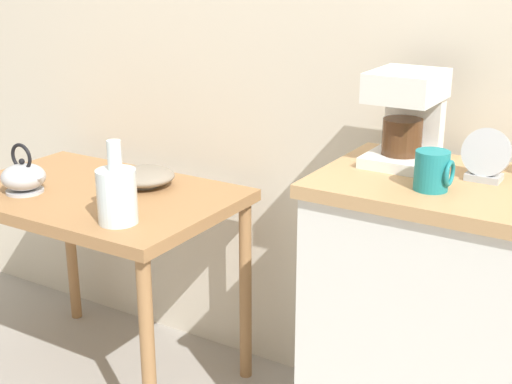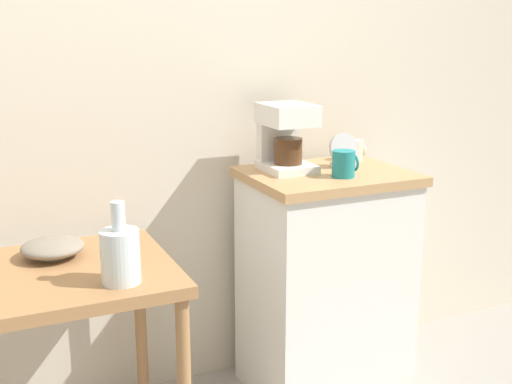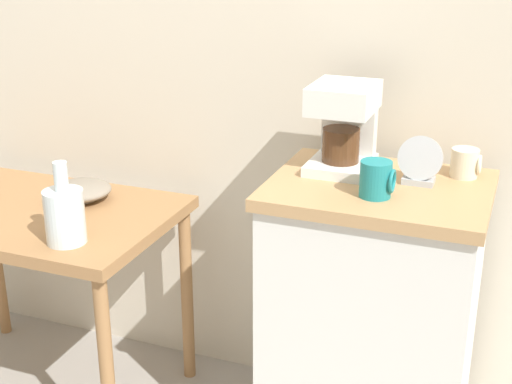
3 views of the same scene
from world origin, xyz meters
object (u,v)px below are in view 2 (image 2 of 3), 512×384
object	(u,v)px
coffee_maker	(285,134)
table_clock	(344,152)
mug_small_cream	(354,150)
mug_dark_teal	(344,164)
bowl_stoneware	(53,247)
glass_carafe_vase	(120,254)

from	to	relation	value
coffee_maker	table_clock	size ratio (longest dim) A/B	1.90
mug_small_cream	table_clock	distance (m)	0.16
coffee_maker	mug_dark_teal	bearing A→B (deg)	-54.49
bowl_stoneware	mug_dark_teal	world-z (taller)	mug_dark_teal
table_clock	bowl_stoneware	bearing A→B (deg)	-179.46
bowl_stoneware	glass_carafe_vase	distance (m)	0.35
glass_carafe_vase	mug_small_cream	bearing A→B (deg)	21.36
table_clock	mug_dark_teal	bearing A→B (deg)	-121.45
glass_carafe_vase	table_clock	world-z (taller)	table_clock
table_clock	mug_small_cream	bearing A→B (deg)	42.28
table_clock	coffee_maker	bearing A→B (deg)	166.49
mug_dark_teal	table_clock	size ratio (longest dim) A/B	0.73
bowl_stoneware	table_clock	world-z (taller)	table_clock
glass_carafe_vase	mug_small_cream	size ratio (longest dim) A/B	2.94
glass_carafe_vase	coffee_maker	size ratio (longest dim) A/B	0.98
glass_carafe_vase	coffee_maker	world-z (taller)	coffee_maker
bowl_stoneware	coffee_maker	world-z (taller)	coffee_maker
mug_small_cream	glass_carafe_vase	bearing A→B (deg)	-158.64
bowl_stoneware	table_clock	bearing A→B (deg)	0.54
glass_carafe_vase	table_clock	size ratio (longest dim) A/B	1.85
bowl_stoneware	table_clock	size ratio (longest dim) A/B	1.52
mug_dark_teal	table_clock	distance (m)	0.17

